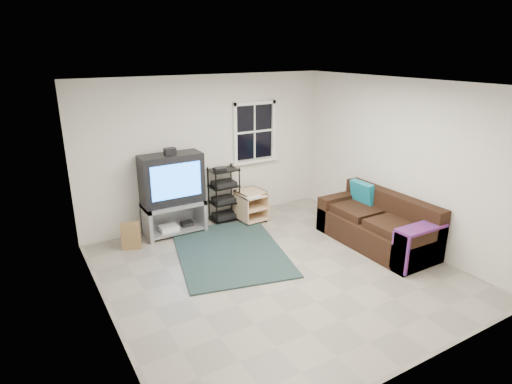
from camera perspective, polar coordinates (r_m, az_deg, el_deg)
room at (r=7.99m, az=-0.20°, el=7.54°), size 4.60×4.62×4.60m
tv_unit at (r=7.24m, az=-11.12°, el=0.59°), size 1.01×0.51×1.49m
av_rack at (r=7.78m, az=-4.27°, el=-0.76°), size 0.50×0.37×1.01m
side_table_left at (r=7.90m, az=-0.89°, el=-1.53°), size 0.49×0.49×0.55m
side_table_right at (r=7.79m, az=-0.71°, el=-1.77°), size 0.49×0.51×0.54m
sofa at (r=7.13m, az=15.98°, el=-4.38°), size 0.87×1.96×0.90m
shag_rug at (r=6.74m, az=-3.50°, el=-7.86°), size 2.04×2.47×0.03m
paper_bag at (r=7.07m, az=-16.34°, el=-5.62°), size 0.33×0.27×0.41m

